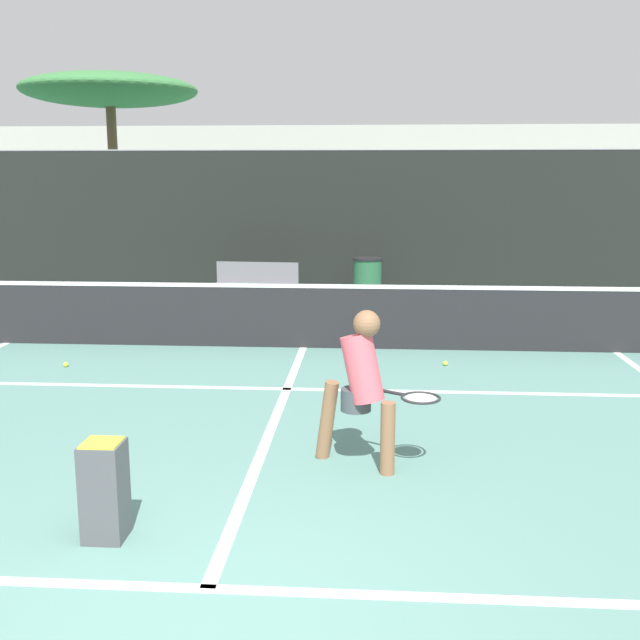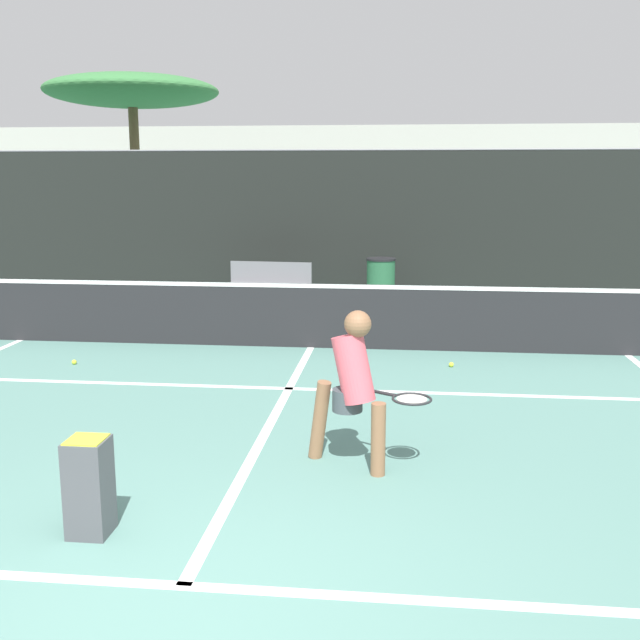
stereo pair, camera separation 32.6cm
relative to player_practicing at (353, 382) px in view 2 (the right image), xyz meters
name	(u,v)px [view 2 (the right image)]	position (x,y,z in m)	size (l,w,h in m)	color
ground_plane	(163,624)	(-0.92, -2.43, -0.77)	(100.00, 100.00, 0.00)	slate
court_baseline_near	(183,586)	(-0.92, -2.03, -0.77)	(11.00, 0.10, 0.01)	white
court_service_line	(289,388)	(-0.92, 2.35, -0.77)	(8.25, 0.10, 0.01)	white
court_center_mark	(273,418)	(-0.92, 1.24, -0.77)	(0.10, 6.55, 0.01)	white
net	(311,313)	(-0.92, 4.52, -0.26)	(11.09, 0.09, 1.07)	slate
fence_back	(337,226)	(-0.92, 8.97, 0.73)	(24.00, 0.06, 3.00)	black
player_practicing	(353,382)	(0.00, 0.00, 0.00)	(1.17, 0.58, 1.40)	#8C6042
tennis_ball_scattered_1	(74,362)	(-3.96, 3.18, -0.74)	(0.07, 0.07, 0.07)	#D1E033
tennis_ball_scattered_4	(451,365)	(1.07, 3.59, -0.74)	(0.07, 0.07, 0.07)	#D1E033
tennis_ball_scattered_5	(360,354)	(-0.17, 4.08, -0.74)	(0.07, 0.07, 0.07)	#D1E033
ball_hopper	(89,484)	(-1.76, -1.43, -0.40)	(0.28, 0.28, 0.71)	#4C4C51
courtside_bench	(270,283)	(-2.12, 7.85, -0.30)	(1.62, 0.49, 0.86)	slate
trash_bin	(381,283)	(0.00, 8.02, -0.29)	(0.56, 0.56, 0.95)	#28603D
parked_car	(476,259)	(2.07, 11.13, -0.17)	(1.87, 4.13, 1.42)	#B7B7BC
tree_west	(132,93)	(-7.40, 15.40, 4.04)	(4.95, 4.95, 5.30)	brown
building_far	(374,179)	(-0.92, 27.86, 1.52)	(36.00, 2.40, 4.58)	#B2ADA3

